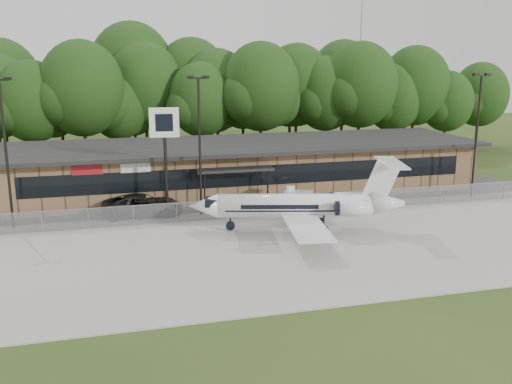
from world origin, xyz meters
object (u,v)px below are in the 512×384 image
object	(u,v)px
terminal	(243,166)
business_jet	(302,207)
suv	(143,205)
pole_sign	(165,134)

from	to	relation	value
terminal	business_jet	xyz separation A→B (m)	(0.89, -13.13, -0.42)
terminal	business_jet	distance (m)	13.16
business_jet	suv	bearing A→B (deg)	160.53
suv	pole_sign	distance (m)	5.63
business_jet	pole_sign	distance (m)	11.17
suv	pole_sign	world-z (taller)	pole_sign
pole_sign	suv	bearing A→B (deg)	162.14
terminal	business_jet	bearing A→B (deg)	-86.11
business_jet	suv	size ratio (longest dim) A/B	2.45
pole_sign	business_jet	bearing A→B (deg)	-30.10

